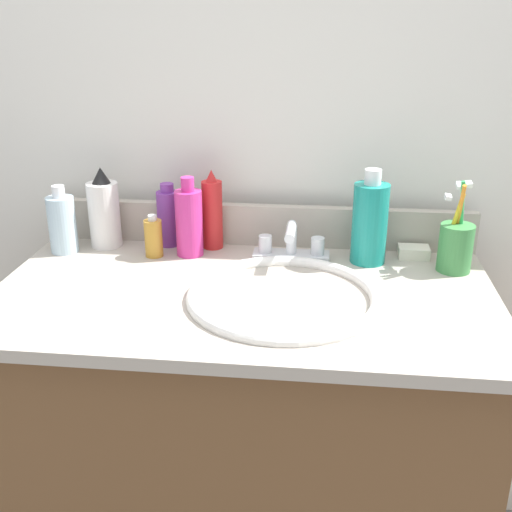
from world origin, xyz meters
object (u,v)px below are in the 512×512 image
bottle_soap_pink (189,221)px  soap_bar (414,252)px  faucet (291,247)px  bottle_mouthwash_teal (370,222)px  bottle_spray_red (212,213)px  bottle_gel_clear (62,223)px  bottle_lotion_white (104,212)px  cup_green (456,246)px  bottle_oil_amber (153,238)px  bottle_cream_purple (168,217)px

bottle_soap_pink → soap_bar: bearing=4.3°
faucet → bottle_mouthwash_teal: 0.17m
bottle_soap_pink → bottle_spray_red: bearing=49.5°
bottle_gel_clear → bottle_mouthwash_teal: 0.65m
bottle_lotion_white → cup_green: (0.74, -0.06, -0.03)m
bottle_spray_red → soap_bar: 0.44m
faucet → bottle_lotion_white: 0.42m
cup_green → bottle_lotion_white: bearing=175.5°
bottle_oil_amber → bottle_mouthwash_teal: bottle_mouthwash_teal is taller
bottle_spray_red → bottle_cream_purple: 0.10m
bottle_oil_amber → bottle_gel_clear: (-0.20, 0.00, 0.02)m
bottle_lotion_white → soap_bar: bearing=0.4°
bottle_spray_red → bottle_oil_amber: bearing=-150.3°
faucet → cup_green: 0.33m
bottle_lotion_white → bottle_gel_clear: bearing=-149.8°
bottle_lotion_white → bottle_cream_purple: bottle_lotion_white is taller
faucet → bottle_spray_red: (-0.18, 0.05, 0.05)m
faucet → bottle_spray_red: bearing=163.4°
bottle_lotion_white → faucet: bearing=-5.0°
bottle_mouthwash_teal → cup_green: (0.17, -0.03, -0.03)m
bottle_spray_red → bottle_soap_pink: bottle_spray_red is taller
bottle_oil_amber → bottle_gel_clear: 0.20m
bottle_gel_clear → bottle_lotion_white: bottle_lotion_white is taller
bottle_cream_purple → soap_bar: bearing=-2.0°
bottle_gel_clear → bottle_lotion_white: 0.09m
faucet → cup_green: size_ratio=0.86×
soap_bar → bottle_soap_pink: bearing=-175.7°
bottle_oil_amber → cup_green: 0.62m
bottle_oil_amber → bottle_cream_purple: bearing=77.6°
cup_green → soap_bar: size_ratio=2.90×
bottle_spray_red → soap_bar: bottle_spray_red is taller
bottle_oil_amber → bottle_mouthwash_teal: (0.45, 0.02, 0.05)m
bottle_mouthwash_teal → bottle_gel_clear: bearing=-178.7°
bottle_mouthwash_teal → cup_green: size_ratio=1.06×
cup_green → bottle_oil_amber: bearing=179.2°
bottle_soap_pink → bottle_lotion_white: bearing=170.8°
bottle_mouthwash_teal → bottle_soap_pink: 0.38m
bottle_soap_pink → bottle_cream_purple: bearing=137.1°
bottle_oil_amber → bottle_soap_pink: (0.07, 0.02, 0.03)m
bottle_lotion_white → cup_green: cup_green is taller
faucet → bottle_gel_clear: (-0.49, -0.01, 0.04)m
bottle_oil_amber → bottle_lotion_white: bottle_lotion_white is taller
bottle_spray_red → cup_green: size_ratio=0.94×
soap_bar → bottle_lotion_white: bearing=-179.6°
bottle_cream_purple → bottle_soap_pink: bearing=-42.9°
faucet → soap_bar: size_ratio=2.50×
bottle_mouthwash_teal → cup_green: bearing=-9.4°
bottle_oil_amber → bottle_cream_purple: bottle_cream_purple is taller
bottle_gel_clear → bottle_soap_pink: (0.27, 0.01, 0.01)m
bottle_gel_clear → bottle_soap_pink: 0.27m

